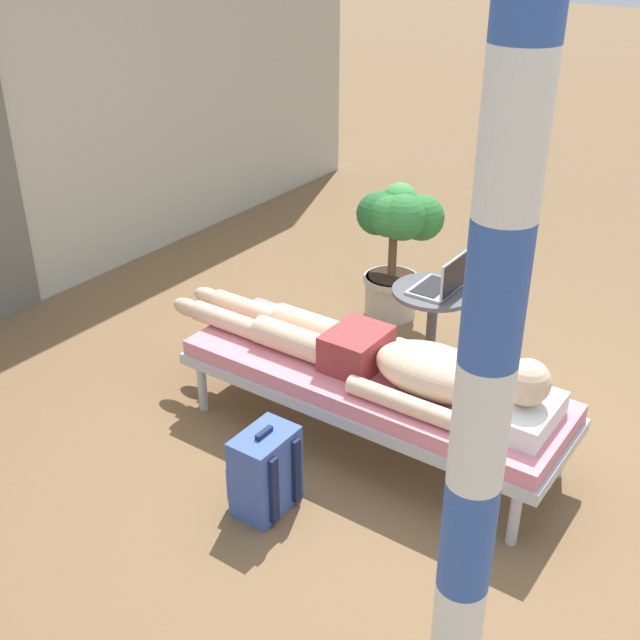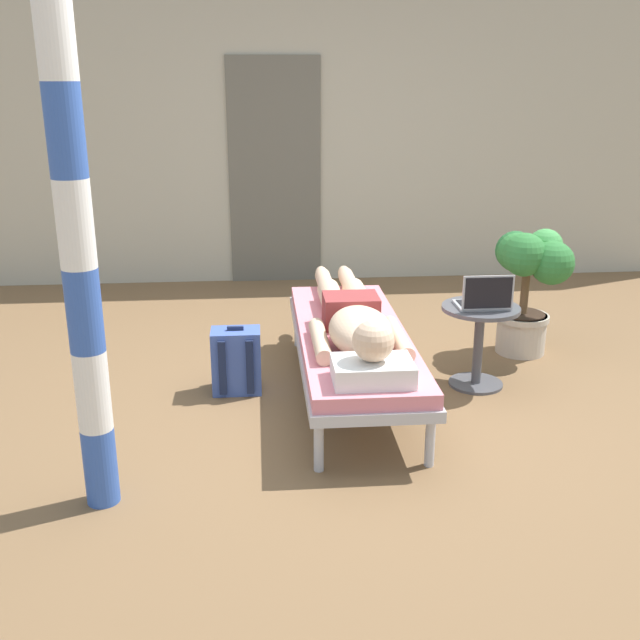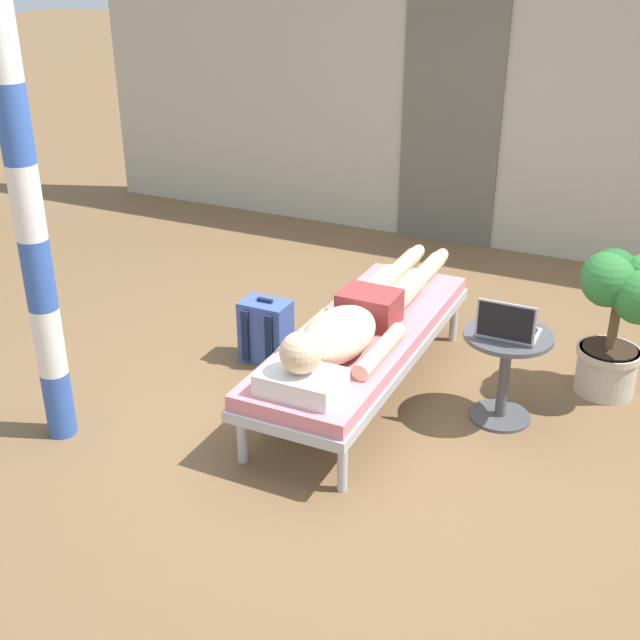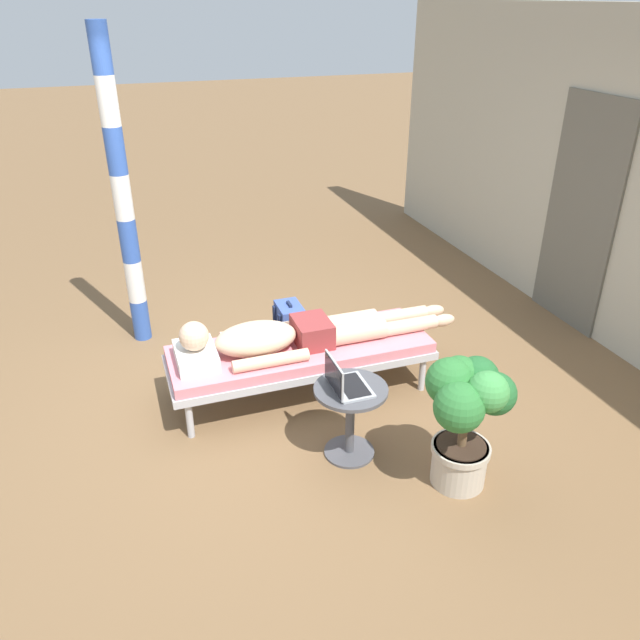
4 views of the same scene
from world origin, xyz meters
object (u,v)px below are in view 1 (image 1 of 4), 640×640
(laptop, at_px, (443,282))
(porch_post, at_px, (480,424))
(person_reclining, at_px, (390,360))
(side_table, at_px, (432,316))
(lounge_chair, at_px, (371,383))
(potted_plant, at_px, (396,234))
(backpack, at_px, (265,472))

(laptop, bearing_deg, porch_post, -151.90)
(person_reclining, xyz_separation_m, side_table, (0.81, 0.18, -0.16))
(side_table, distance_m, porch_post, 2.58)
(lounge_chair, height_order, laptop, laptop)
(person_reclining, height_order, potted_plant, potted_plant)
(laptop, height_order, potted_plant, potted_plant)
(potted_plant, bearing_deg, person_reclining, -150.87)
(backpack, height_order, potted_plant, potted_plant)
(person_reclining, bearing_deg, laptop, 9.26)
(porch_post, bearing_deg, person_reclining, 37.40)
(person_reclining, height_order, side_table, person_reclining)
(lounge_chair, distance_m, laptop, 0.84)
(side_table, relative_size, porch_post, 0.20)
(person_reclining, bearing_deg, backpack, 162.28)
(person_reclining, relative_size, laptop, 7.00)
(lounge_chair, bearing_deg, potted_plant, 25.70)
(backpack, xyz_separation_m, porch_post, (-0.59, -1.21, 1.10))
(side_table, bearing_deg, laptop, -90.00)
(backpack, xyz_separation_m, potted_plant, (2.00, 0.50, 0.38))
(side_table, relative_size, backpack, 1.23)
(potted_plant, bearing_deg, lounge_chair, -154.30)
(person_reclining, xyz_separation_m, potted_plant, (1.30, 0.72, 0.06))
(laptop, xyz_separation_m, potted_plant, (0.49, 0.59, -0.00))
(laptop, distance_m, backpack, 1.56)
(laptop, distance_m, potted_plant, 0.77)
(person_reclining, distance_m, side_table, 0.84)
(side_table, relative_size, laptop, 1.69)
(potted_plant, bearing_deg, backpack, -166.01)
(lounge_chair, xyz_separation_m, porch_post, (-1.29, -1.09, 0.95))
(lounge_chair, height_order, porch_post, porch_post)
(lounge_chair, relative_size, backpack, 4.70)
(lounge_chair, relative_size, person_reclining, 0.92)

